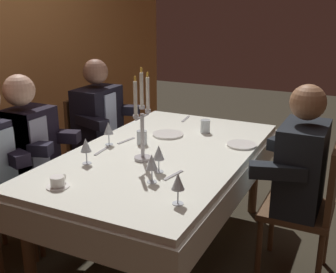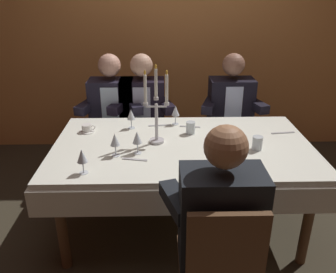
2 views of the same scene
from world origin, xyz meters
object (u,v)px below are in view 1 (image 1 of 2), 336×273
(dining_table, at_px, (162,168))
(seated_diner_3, at_px, (97,118))
(seated_diner_1, at_px, (25,148))
(dinner_plate_1, at_px, (168,134))
(water_tumbler_1, at_px, (142,137))
(dinner_plate_0, at_px, (242,145))
(wine_glass_2, at_px, (159,153))
(wine_glass_3, at_px, (86,146))
(water_tumbler_0, at_px, (205,126))
(wine_glass_4, at_px, (108,129))
(wine_glass_1, at_px, (152,163))
(seated_diner_2, at_px, (302,167))
(wine_glass_0, at_px, (178,182))
(coffee_cup_0, at_px, (58,182))
(candelabra, at_px, (142,123))

(dining_table, distance_m, seated_diner_3, 1.03)
(seated_diner_1, relative_size, seated_diner_3, 1.00)
(dinner_plate_1, bearing_deg, water_tumbler_1, 164.21)
(dinner_plate_0, bearing_deg, wine_glass_2, 155.84)
(dining_table, xyz_separation_m, wine_glass_3, (-0.40, 0.31, 0.24))
(water_tumbler_0, bearing_deg, wine_glass_2, -177.32)
(dinner_plate_0, height_order, wine_glass_2, wine_glass_2)
(wine_glass_3, xyz_separation_m, water_tumbler_1, (0.47, -0.12, -0.07))
(dinner_plate_1, bearing_deg, wine_glass_2, -158.22)
(wine_glass_2, xyz_separation_m, seated_diner_3, (0.85, 1.03, -0.12))
(wine_glass_4, bearing_deg, water_tumbler_1, -61.06)
(wine_glass_1, bearing_deg, seated_diner_3, 46.98)
(wine_glass_3, xyz_separation_m, seated_diner_2, (0.54, -1.20, -0.12))
(wine_glass_1, bearing_deg, wine_glass_0, -126.23)
(dinner_plate_1, xyz_separation_m, seated_diner_2, (-0.19, -1.00, -0.01))
(dining_table, relative_size, wine_glass_1, 11.83)
(dining_table, distance_m, coffee_cup_0, 0.80)
(seated_diner_2, distance_m, seated_diner_3, 1.81)
(water_tumbler_1, bearing_deg, wine_glass_2, -139.73)
(wine_glass_4, relative_size, seated_diner_3, 0.13)
(seated_diner_1, height_order, seated_diner_2, same)
(coffee_cup_0, height_order, seated_diner_3, seated_diner_3)
(dinner_plate_1, distance_m, seated_diner_2, 1.02)
(wine_glass_0, height_order, wine_glass_3, same)
(seated_diner_3, bearing_deg, candelabra, -130.00)
(seated_diner_2, bearing_deg, seated_diner_3, 77.81)
(wine_glass_0, distance_m, water_tumbler_0, 1.21)
(wine_glass_2, xyz_separation_m, water_tumbler_0, (0.85, 0.04, -0.07))
(wine_glass_2, bearing_deg, seated_diner_3, 50.64)
(wine_glass_0, relative_size, wine_glass_4, 1.00)
(dinner_plate_1, relative_size, seated_diner_3, 0.19)
(wine_glass_2, height_order, coffee_cup_0, wine_glass_2)
(wine_glass_4, distance_m, water_tumbler_1, 0.24)
(coffee_cup_0, bearing_deg, seated_diner_3, 26.77)
(wine_glass_2, distance_m, wine_glass_4, 0.61)
(water_tumbler_1, height_order, coffee_cup_0, water_tumbler_1)
(dinner_plate_0, relative_size, dinner_plate_1, 0.89)
(coffee_cup_0, bearing_deg, wine_glass_2, -42.50)
(wine_glass_2, relative_size, water_tumbler_0, 1.65)
(water_tumbler_0, relative_size, coffee_cup_0, 0.75)
(coffee_cup_0, xyz_separation_m, seated_diner_2, (0.89, -1.13, -0.03))
(wine_glass_1, xyz_separation_m, water_tumbler_0, (1.00, 0.07, -0.07))
(dining_table, bearing_deg, water_tumbler_0, -11.46)
(dinner_plate_0, bearing_deg, wine_glass_4, 114.46)
(dinner_plate_1, height_order, seated_diner_3, seated_diner_3)
(seated_diner_1, bearing_deg, wine_glass_3, -96.53)
(dinner_plate_1, distance_m, water_tumbler_1, 0.27)
(wine_glass_2, distance_m, seated_diner_1, 1.04)
(seated_diner_1, bearing_deg, seated_diner_3, 0.00)
(candelabra, bearing_deg, wine_glass_1, -142.58)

